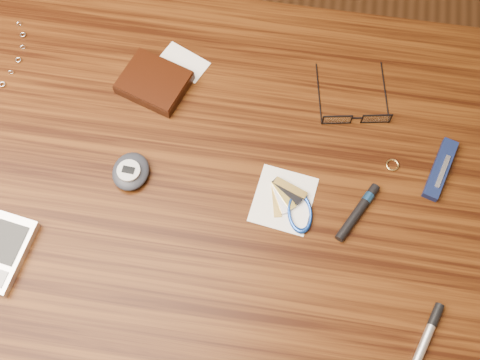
{
  "coord_description": "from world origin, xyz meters",
  "views": [
    {
      "loc": [
        0.08,
        -0.31,
        1.55
      ],
      "look_at": [
        0.03,
        0.02,
        0.76
      ],
      "focal_mm": 45.0,
      "sensor_mm": 36.0,
      "label": 1
    }
  ],
  "objects": [
    {
      "name": "ground",
      "position": [
        0.0,
        0.0,
        0.0
      ],
      "size": [
        3.8,
        3.8,
        0.0
      ],
      "primitive_type": "plane",
      "color": "#472814",
      "rests_on": "ground"
    },
    {
      "name": "pocket_knife",
      "position": [
        0.32,
        0.08,
        0.76
      ],
      "size": [
        0.05,
        0.1,
        0.01
      ],
      "color": "#0E163B",
      "rests_on": "desk"
    },
    {
      "name": "notepad_keys",
      "position": [
        0.11,
        -0.0,
        0.75
      ],
      "size": [
        0.1,
        0.1,
        0.01
      ],
      "color": "white",
      "rests_on": "desk"
    },
    {
      "name": "desk",
      "position": [
        0.0,
        0.0,
        0.65
      ],
      "size": [
        1.0,
        0.7,
        0.75
      ],
      "color": "#3A1C09",
      "rests_on": "ground"
    },
    {
      "name": "black_blue_pen",
      "position": [
        0.2,
        0.0,
        0.76
      ],
      "size": [
        0.06,
        0.09,
        0.01
      ],
      "color": "black",
      "rests_on": "desk"
    },
    {
      "name": "eyeglasses",
      "position": [
        0.19,
        0.15,
        0.76
      ],
      "size": [
        0.12,
        0.12,
        0.02
      ],
      "color": "black",
      "rests_on": "desk"
    },
    {
      "name": "gold_ring",
      "position": [
        0.25,
        0.08,
        0.75
      ],
      "size": [
        0.03,
        0.03,
        0.0
      ],
      "primitive_type": "torus",
      "rotation": [
        0.0,
        0.0,
        0.41
      ],
      "color": "#D9AE5D",
      "rests_on": "desk"
    },
    {
      "name": "silver_pen",
      "position": [
        0.3,
        -0.17,
        0.76
      ],
      "size": [
        0.06,
        0.14,
        0.01
      ],
      "color": "silver",
      "rests_on": "desk"
    },
    {
      "name": "pedometer",
      "position": [
        -0.13,
        0.01,
        0.76
      ],
      "size": [
        0.06,
        0.06,
        0.02
      ],
      "color": "#1F222A",
      "rests_on": "desk"
    },
    {
      "name": "wallet_and_card",
      "position": [
        -0.12,
        0.16,
        0.76
      ],
      "size": [
        0.14,
        0.14,
        0.02
      ],
      "color": "black",
      "rests_on": "desk"
    },
    {
      "name": "pda_phone",
      "position": [
        -0.27,
        -0.13,
        0.76
      ],
      "size": [
        0.07,
        0.11,
        0.02
      ],
      "color": "silver",
      "rests_on": "desk"
    }
  ]
}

